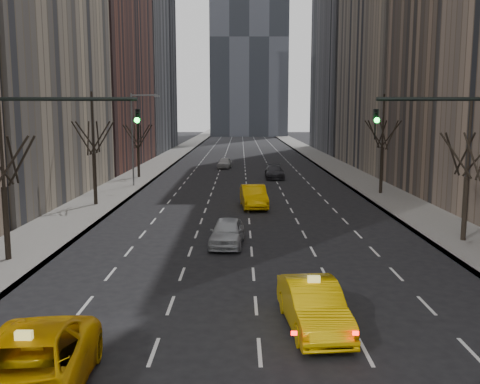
{
  "coord_description": "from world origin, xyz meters",
  "views": [
    {
      "loc": [
        -0.58,
        -7.47,
        7.25
      ],
      "look_at": [
        -0.61,
        17.86,
        3.5
      ],
      "focal_mm": 40.0,
      "sensor_mm": 36.0,
      "label": 1
    }
  ],
  "objects": [
    {
      "name": "sidewalk_left",
      "position": [
        -12.25,
        70.0,
        0.07
      ],
      "size": [
        4.5,
        320.0,
        0.15
      ],
      "primitive_type": "cube",
      "color": "slate",
      "rests_on": "ground"
    },
    {
      "name": "sidewalk_right",
      "position": [
        12.25,
        70.0,
        0.07
      ],
      "size": [
        4.5,
        320.0,
        0.15
      ],
      "primitive_type": "cube",
      "color": "slate",
      "rests_on": "ground"
    },
    {
      "name": "bld_left_far",
      "position": [
        -21.5,
        66.0,
        22.0
      ],
      "size": [
        14.0,
        28.0,
        44.0
      ],
      "primitive_type": "cube",
      "color": "brown",
      "rests_on": "ground"
    },
    {
      "name": "tree_lw_b",
      "position": [
        -12.0,
        18.0,
        3.72
      ],
      "size": [
        3.36,
        3.5,
        7.82
      ],
      "color": "black",
      "rests_on": "ground"
    },
    {
      "name": "tree_lw_c",
      "position": [
        -12.0,
        34.0,
        4.04
      ],
      "size": [
        3.36,
        3.5,
        8.74
      ],
      "color": "black",
      "rests_on": "ground"
    },
    {
      "name": "tree_lw_d",
      "position": [
        -12.0,
        52.0,
        3.56
      ],
      "size": [
        3.36,
        3.5,
        7.36
      ],
      "color": "black",
      "rests_on": "ground"
    },
    {
      "name": "tree_rw_b",
      "position": [
        12.0,
        22.0,
        3.72
      ],
      "size": [
        3.36,
        3.5,
        7.82
      ],
      "color": "black",
      "rests_on": "ground"
    },
    {
      "name": "tree_rw_c",
      "position": [
        12.0,
        40.0,
        4.04
      ],
      "size": [
        3.36,
        3.5,
        8.74
      ],
      "color": "black",
      "rests_on": "ground"
    },
    {
      "name": "traffic_mast_left",
      "position": [
        -9.11,
        12.0,
        5.49
      ],
      "size": [
        6.69,
        0.39,
        8.0
      ],
      "color": "black",
      "rests_on": "ground"
    },
    {
      "name": "streetlight_far",
      "position": [
        -10.84,
        45.0,
        5.62
      ],
      "size": [
        2.83,
        0.22,
        9.0
      ],
      "color": "slate",
      "rests_on": "ground"
    },
    {
      "name": "taxi_suv",
      "position": [
        -5.91,
        5.0,
        0.86
      ],
      "size": [
        3.42,
        6.45,
        1.73
      ],
      "primitive_type": "imported",
      "rotation": [
        0.0,
        0.0,
        0.09
      ],
      "color": "#ECAD04",
      "rests_on": "ground"
    },
    {
      "name": "taxi_sedan",
      "position": [
        1.88,
        9.81,
        0.82
      ],
      "size": [
        2.19,
        5.09,
        1.63
      ],
      "primitive_type": "imported",
      "rotation": [
        0.0,
        0.0,
        0.1
      ],
      "color": "#ECB804",
      "rests_on": "ground"
    },
    {
      "name": "silver_sedan_ahead",
      "position": [
        -1.32,
        21.36,
        0.75
      ],
      "size": [
        2.07,
        4.51,
        1.5
      ],
      "primitive_type": "imported",
      "rotation": [
        0.0,
        0.0,
        -0.07
      ],
      "color": "#AEB2B7",
      "rests_on": "ground"
    },
    {
      "name": "far_taxi",
      "position": [
        0.42,
        33.35,
        0.86
      ],
      "size": [
        2.22,
        5.35,
        1.72
      ],
      "primitive_type": "imported",
      "rotation": [
        0.0,
        0.0,
        0.08
      ],
      "color": "#FFBA05",
      "rests_on": "ground"
    },
    {
      "name": "far_suv_grey",
      "position": [
        3.19,
        51.92,
        0.73
      ],
      "size": [
        2.06,
        5.02,
        1.46
      ],
      "primitive_type": "imported",
      "rotation": [
        0.0,
        0.0,
        -0.0
      ],
      "color": "#2D2C31",
      "rests_on": "ground"
    },
    {
      "name": "far_car_white",
      "position": [
        -2.71,
        63.21,
        0.7
      ],
      "size": [
        2.0,
        4.25,
        1.41
      ],
      "primitive_type": "imported",
      "rotation": [
        0.0,
        0.0,
        -0.08
      ],
      "color": "silver",
      "rests_on": "ground"
    }
  ]
}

